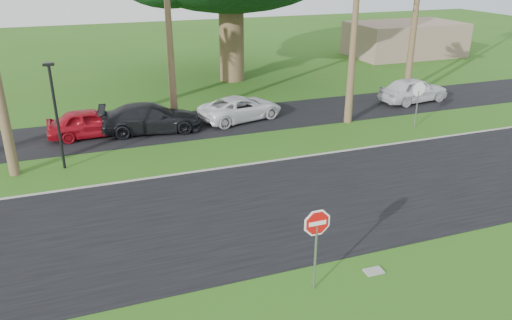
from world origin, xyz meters
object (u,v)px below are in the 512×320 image
(stop_sign_far, at_px, (418,95))
(car_pickup, at_px, (414,90))
(car_red, at_px, (91,123))
(car_dark, at_px, (151,118))
(stop_sign_near, at_px, (317,234))
(car_minivan, at_px, (241,108))

(stop_sign_far, distance_m, car_pickup, 5.24)
(stop_sign_far, xyz_separation_m, car_pickup, (2.95, 4.21, -0.99))
(stop_sign_far, height_order, car_red, stop_sign_far)
(stop_sign_far, relative_size, car_dark, 0.50)
(stop_sign_near, bearing_deg, car_minivan, 78.97)
(stop_sign_far, xyz_separation_m, car_minivan, (-8.49, 4.45, -1.11))
(car_pickup, bearing_deg, stop_sign_far, 138.24)
(stop_sign_near, distance_m, stop_sign_far, 15.91)
(stop_sign_far, distance_m, car_dark, 14.23)
(car_pickup, bearing_deg, car_red, 82.68)
(car_dark, bearing_deg, car_pickup, -83.51)
(stop_sign_far, height_order, car_minivan, stop_sign_far)
(car_red, relative_size, car_dark, 0.82)
(car_minivan, bearing_deg, car_red, 76.06)
(stop_sign_far, xyz_separation_m, car_red, (-16.62, 4.39, -1.04))
(car_minivan, bearing_deg, car_pickup, -105.60)
(car_red, distance_m, car_pickup, 19.56)
(stop_sign_near, xyz_separation_m, car_minivan, (3.01, 15.45, -1.11))
(car_red, bearing_deg, car_minivan, -91.39)
(car_pickup, bearing_deg, car_minivan, 81.99)
(stop_sign_near, distance_m, car_red, 16.25)
(stop_sign_far, bearing_deg, car_minivan, -27.69)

